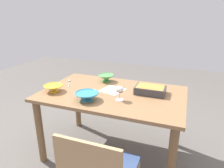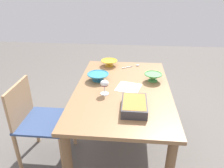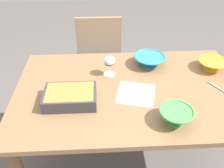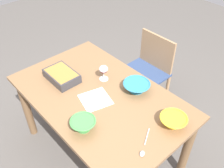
# 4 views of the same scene
# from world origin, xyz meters

# --- Properties ---
(ground_plane) EXTENTS (8.00, 8.00, 0.00)m
(ground_plane) POSITION_xyz_m (0.00, 0.00, 0.00)
(ground_plane) COLOR #5B5651
(dining_table) EXTENTS (1.41, 0.88, 0.72)m
(dining_table) POSITION_xyz_m (0.00, 0.00, 0.61)
(dining_table) COLOR olive
(dining_table) RESTS_ON ground_plane
(wine_glass) EXTENTS (0.07, 0.07, 0.14)m
(wine_glass) POSITION_xyz_m (0.13, -0.15, 0.82)
(wine_glass) COLOR white
(wine_glass) RESTS_ON dining_table
(casserole_dish) EXTENTS (0.29, 0.20, 0.07)m
(casserole_dish) POSITION_xyz_m (0.36, 0.11, 0.76)
(casserole_dish) COLOR #38383D
(casserole_dish) RESTS_ON dining_table
(mixing_bowl) EXTENTS (0.22, 0.22, 0.07)m
(mixing_bowl) POSITION_xyz_m (-0.15, -0.26, 0.77)
(mixing_bowl) COLOR teal
(mixing_bowl) RESTS_ON dining_table
(small_bowl) EXTENTS (0.18, 0.18, 0.08)m
(small_bowl) POSITION_xyz_m (-0.19, 0.29, 0.77)
(small_bowl) COLOR #4C994C
(small_bowl) RESTS_ON dining_table
(serving_bowl) EXTENTS (0.19, 0.19, 0.07)m
(serving_bowl) POSITION_xyz_m (-0.57, -0.19, 0.76)
(serving_bowl) COLOR yellow
(serving_bowl) RESTS_ON dining_table
(serving_spoon) EXTENTS (0.13, 0.21, 0.01)m
(serving_spoon) POSITION_xyz_m (-0.57, 0.11, 0.73)
(serving_spoon) COLOR silver
(serving_spoon) RESTS_ON dining_table
(napkin) EXTENTS (0.26, 0.26, 0.00)m
(napkin) POSITION_xyz_m (-0.02, 0.05, 0.72)
(napkin) COLOR white
(napkin) RESTS_ON dining_table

